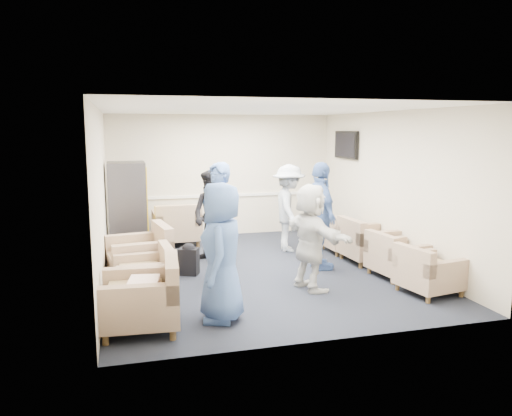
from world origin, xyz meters
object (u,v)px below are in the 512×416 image
object	(u,v)px
armchair_right_midnear	(395,258)
person_front_left	(221,252)
armchair_left_near	(145,300)
person_mid_right	(320,216)
vending_machine	(128,208)
person_back_right	(289,208)
armchair_right_near	(427,274)
person_back_left	(213,217)
person_mid_left	(219,223)
person_front_right	(311,237)
armchair_left_mid	(148,276)
armchair_left_far	(143,257)
armchair_right_far	(342,236)
armchair_right_midfar	(365,243)
armchair_corner	(177,227)

from	to	relation	value
armchair_right_midnear	person_front_left	bearing A→B (deg)	102.83
armchair_left_near	person_mid_right	size ratio (longest dim) A/B	0.53
vending_machine	person_mid_right	bearing A→B (deg)	-33.08
armchair_left_near	person_back_right	distance (m)	4.41
armchair_right_near	person_back_left	bearing A→B (deg)	36.35
person_mid_right	armchair_left_near	bearing A→B (deg)	121.43
person_mid_left	person_front_right	distance (m)	1.45
armchair_left_mid	armchair_left_far	xyz separation A→B (m)	(-0.02, 0.90, 0.06)
armchair_left_far	person_front_right	bearing A→B (deg)	55.45
person_back_right	person_mid_right	xyz separation A→B (m)	(0.10, -1.35, 0.07)
armchair_right_near	armchair_right_far	xyz separation A→B (m)	(-0.10, 2.66, 0.01)
person_back_right	person_front_right	bearing A→B (deg)	178.60
armchair_right_near	armchair_right_midnear	size ratio (longest dim) A/B	1.02
armchair_right_midfar	armchair_left_far	bearing A→B (deg)	87.18
person_mid_right	armchair_right_midnear	bearing A→B (deg)	-128.58
person_front_left	person_back_right	world-z (taller)	person_front_left
armchair_left_near	person_front_left	distance (m)	1.07
armchair_corner	person_back_right	world-z (taller)	person_back_right
armchair_corner	person_front_right	xyz separation A→B (m)	(1.61, -3.45, 0.43)
armchair_left_near	armchair_right_near	world-z (taller)	armchair_left_near
armchair_left_near	person_mid_left	bearing A→B (deg)	148.04
armchair_left_near	armchair_right_midfar	world-z (taller)	armchair_left_near
armchair_right_near	person_mid_left	size ratio (longest dim) A/B	0.47
vending_machine	person_mid_right	size ratio (longest dim) A/B	0.96
armchair_left_far	armchair_left_mid	bearing A→B (deg)	-7.13
person_back_left	person_mid_left	bearing A→B (deg)	-52.84
armchair_right_midnear	person_front_right	xyz separation A→B (m)	(-1.56, -0.23, 0.49)
armchair_right_midnear	person_front_right	world-z (taller)	person_front_right
vending_machine	armchair_right_midnear	bearing A→B (deg)	-34.22
armchair_right_near	armchair_left_near	bearing A→B (deg)	83.78
armchair_corner	person_back_left	world-z (taller)	person_back_left
vending_machine	person_back_right	size ratio (longest dim) A/B	1.03
armchair_right_near	armchair_right_midnear	bearing A→B (deg)	-10.30
armchair_corner	person_mid_right	bearing A→B (deg)	129.93
armchair_right_midnear	armchair_corner	xyz separation A→B (m)	(-3.16, 3.22, 0.06)
armchair_left_mid	person_mid_left	size ratio (longest dim) A/B	0.44
armchair_right_midfar	person_mid_left	distance (m)	2.88
armchair_right_far	person_front_left	xyz separation A→B (m)	(-2.97, -2.85, 0.56)
person_mid_left	armchair_right_midnear	bearing A→B (deg)	65.99
armchair_right_midfar	armchair_corner	world-z (taller)	armchair_corner
armchair_left_near	person_back_left	world-z (taller)	person_back_left
armchair_corner	person_mid_left	world-z (taller)	person_mid_left
armchair_right_near	person_front_left	bearing A→B (deg)	83.69
armchair_left_near	person_mid_left	world-z (taller)	person_mid_left
armchair_right_midfar	person_front_left	distance (m)	3.71
armchair_left_near	armchair_left_mid	world-z (taller)	armchair_left_near
person_back_left	person_front_right	world-z (taller)	person_back_left
armchair_left_mid	armchair_right_midfar	distance (m)	4.01
person_back_right	armchair_right_far	bearing A→B (deg)	-99.97
armchair_left_mid	person_front_left	xyz separation A→B (m)	(0.85, -1.11, 0.56)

